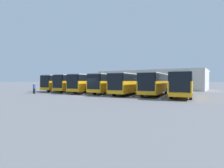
{
  "coord_description": "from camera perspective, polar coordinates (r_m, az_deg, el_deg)",
  "views": [
    {
      "loc": [
        -16.84,
        19.74,
        2.2
      ],
      "look_at": [
        -0.37,
        -5.54,
        1.62
      ],
      "focal_mm": 28.0,
      "sensor_mm": 36.0,
      "label": 1
    }
  ],
  "objects": [
    {
      "name": "curb_divider_2",
      "position": [
        27.49,
        0.3,
        -3.33
      ],
      "size": [
        1.2,
        7.1,
        0.15
      ],
      "primitive_type": "cube",
      "rotation": [
        0.0,
        0.0,
        0.14
      ],
      "color": "#9E9E99",
      "rests_on": "ground_plane"
    },
    {
      "name": "bus_0",
      "position": [
        25.34,
        22.07,
        0.19
      ],
      "size": [
        3.9,
        11.35,
        3.28
      ],
      "rotation": [
        0.0,
        0.0,
        0.14
      ],
      "color": "orange",
      "rests_on": "ground_plane"
    },
    {
      "name": "bus_3",
      "position": [
        30.3,
        -0.68,
        0.41
      ],
      "size": [
        3.9,
        11.35,
        3.28
      ],
      "rotation": [
        0.0,
        0.0,
        0.14
      ],
      "color": "orange",
      "rests_on": "ground_plane"
    },
    {
      "name": "curb_divider_5",
      "position": [
        35.85,
        -15.5,
        -2.33
      ],
      "size": [
        1.2,
        7.1,
        0.15
      ],
      "primitive_type": "cube",
      "rotation": [
        0.0,
        0.0,
        0.14
      ],
      "color": "#9E9E99",
      "rests_on": "ground_plane"
    },
    {
      "name": "bus_1",
      "position": [
        26.96,
        13.94,
        0.29
      ],
      "size": [
        3.9,
        11.35,
        3.28
      ],
      "rotation": [
        0.0,
        0.0,
        0.14
      ],
      "color": "orange",
      "rests_on": "ground_plane"
    },
    {
      "name": "curb_divider_0",
      "position": [
        24.3,
        16.64,
        -3.96
      ],
      "size": [
        1.2,
        7.1,
        0.15
      ],
      "primitive_type": "cube",
      "rotation": [
        0.0,
        0.0,
        0.14
      ],
      "color": "#9E9E99",
      "rests_on": "ground_plane"
    },
    {
      "name": "bus_2",
      "position": [
        27.83,
        5.61,
        0.34
      ],
      "size": [
        3.9,
        11.35,
        3.28
      ],
      "rotation": [
        0.0,
        0.0,
        0.14
      ],
      "color": "orange",
      "rests_on": "ground_plane"
    },
    {
      "name": "bus_6",
      "position": [
        38.62,
        -15.24,
        0.52
      ],
      "size": [
        3.9,
        11.35,
        3.28
      ],
      "rotation": [
        0.0,
        0.0,
        0.14
      ],
      "color": "orange",
      "rests_on": "ground_plane"
    },
    {
      "name": "curb_divider_4",
      "position": [
        32.66,
        -11.4,
        -2.65
      ],
      "size": [
        1.2,
        7.1,
        0.15
      ],
      "primitive_type": "cube",
      "rotation": [
        0.0,
        0.0,
        0.14
      ],
      "color": "#9E9E99",
      "rests_on": "ground_plane"
    },
    {
      "name": "pedestrian",
      "position": [
        32.03,
        -24.07,
        -1.19
      ],
      "size": [
        0.5,
        0.5,
        1.8
      ],
      "rotation": [
        0.0,
        0.0,
        3.46
      ],
      "color": "black",
      "rests_on": "ground_plane"
    },
    {
      "name": "curb_divider_1",
      "position": [
        26.26,
        8.6,
        -3.55
      ],
      "size": [
        1.2,
        7.1,
        0.15
      ],
      "primitive_type": "cube",
      "rotation": [
        0.0,
        0.0,
        0.14
      ],
      "color": "#9E9E99",
      "rests_on": "ground_plane"
    },
    {
      "name": "bus_5",
      "position": [
        35.47,
        -11.38,
        0.49
      ],
      "size": [
        3.9,
        11.35,
        3.28
      ],
      "rotation": [
        0.0,
        0.0,
        0.14
      ],
      "color": "orange",
      "rests_on": "ground_plane"
    },
    {
      "name": "bus_4",
      "position": [
        32.47,
        -6.85,
        0.45
      ],
      "size": [
        3.9,
        11.35,
        3.28
      ],
      "rotation": [
        0.0,
        0.0,
        0.14
      ],
      "color": "orange",
      "rests_on": "ground_plane"
    },
    {
      "name": "ground_plane",
      "position": [
        26.04,
        -7.38,
        -3.75
      ],
      "size": [
        600.0,
        600.0,
        0.0
      ],
      "primitive_type": "plane",
      "color": "slate"
    },
    {
      "name": "curb_divider_3",
      "position": [
        30.23,
        -5.58,
        -2.93
      ],
      "size": [
        1.2,
        7.1,
        0.15
      ],
      "primitive_type": "cube",
      "rotation": [
        0.0,
        0.0,
        0.14
      ],
      "color": "#9E9E99",
      "rests_on": "ground_plane"
    },
    {
      "name": "station_building",
      "position": [
        47.67,
        12.39,
        1.37
      ],
      "size": [
        26.8,
        13.6,
        4.82
      ],
      "color": "beige",
      "rests_on": "ground_plane"
    }
  ]
}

